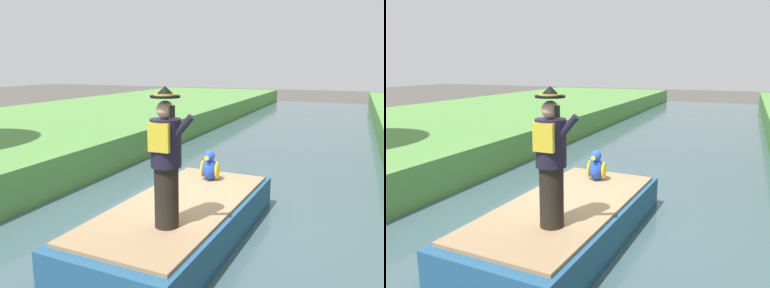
# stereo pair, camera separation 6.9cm
# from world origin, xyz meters

# --- Properties ---
(ground_plane) EXTENTS (80.00, 80.00, 0.00)m
(ground_plane) POSITION_xyz_m (0.00, 0.00, 0.00)
(ground_plane) COLOR #4C4742
(canal_water) EXTENTS (6.41, 48.00, 0.10)m
(canal_water) POSITION_xyz_m (0.00, 0.00, 0.05)
(canal_water) COLOR #3D565B
(canal_water) RESTS_ON ground
(boat) EXTENTS (1.96, 4.27, 0.61)m
(boat) POSITION_xyz_m (0.00, -0.56, 0.40)
(boat) COLOR #23517A
(boat) RESTS_ON canal_water
(person_pirate) EXTENTS (0.61, 0.42, 1.85)m
(person_pirate) POSITION_xyz_m (0.20, -1.44, 1.64)
(person_pirate) COLOR black
(person_pirate) RESTS_ON boat
(parrot_plush) EXTENTS (0.36, 0.35, 0.57)m
(parrot_plush) POSITION_xyz_m (-0.01, 0.75, 0.95)
(parrot_plush) COLOR blue
(parrot_plush) RESTS_ON boat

